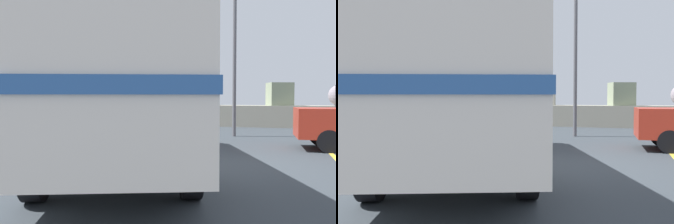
# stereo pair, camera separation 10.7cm
# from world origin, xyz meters

# --- Properties ---
(ground) EXTENTS (32.00, 26.00, 0.02)m
(ground) POSITION_xyz_m (0.00, 0.00, 0.01)
(ground) COLOR #343B40
(breakwater) EXTENTS (31.36, 2.39, 2.36)m
(breakwater) POSITION_xyz_m (0.21, 11.78, 0.71)
(breakwater) COLOR gray
(breakwater) RESTS_ON ground
(vintage_coach) EXTENTS (5.22, 8.88, 3.70)m
(vintage_coach) POSITION_xyz_m (-1.55, -0.68, 2.05)
(vintage_coach) COLOR black
(vintage_coach) RESTS_ON ground
(lamp_post) EXTENTS (0.44, 0.98, 6.67)m
(lamp_post) POSITION_xyz_m (0.02, 6.43, 3.75)
(lamp_post) COLOR #5B5B60
(lamp_post) RESTS_ON ground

